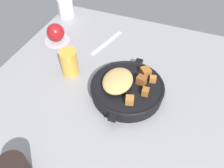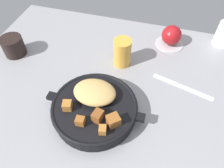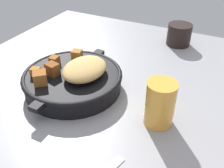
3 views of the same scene
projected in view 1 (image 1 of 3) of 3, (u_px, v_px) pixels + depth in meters
ground_plane at (108, 93)px, 79.43cm from camera, size 96.05×85.23×2.40cm
cast_iron_skillet at (127, 88)px, 75.27cm from camera, size 28.77×24.44×7.84cm
saucer_plate at (57, 40)px, 97.91cm from camera, size 10.62×10.62×0.60cm
red_apple at (56, 32)px, 95.01cm from camera, size 7.34×7.34×7.34cm
butter_knife at (107, 43)px, 96.91cm from camera, size 19.73×6.84×0.36cm
juice_glass_amber at (69, 63)px, 81.00cm from camera, size 6.15×6.15×9.87cm
white_creamer_pitcher at (66, 8)px, 108.78cm from camera, size 7.03×7.03×8.77cm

